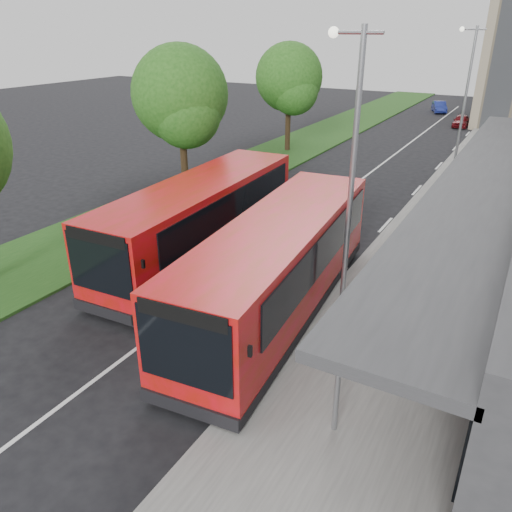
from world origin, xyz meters
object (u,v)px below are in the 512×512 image
Objects in this scene: bus_second at (201,220)px; litter_bin at (430,217)px; tree_mid at (181,101)px; bus_main at (279,267)px; tree_far at (289,82)px; lamp_post_near at (350,162)px; car_far at (439,107)px; car_near at (461,121)px; lamp_post_far at (465,89)px; bollard at (450,171)px.

litter_bin is (6.93, 7.32, -0.97)m from bus_second.
bus_main is at bearing -40.28° from tree_mid.
bus_main is at bearing -64.64° from tree_far.
lamp_post_near is (11.13, -7.05, -0.10)m from tree_mid.
bus_main is (-1.62, -1.01, -3.17)m from lamp_post_near.
lamp_post_near is 43.08m from car_far.
bus_main is at bearing -103.90° from car_far.
bus_main is (9.51, -20.06, -3.14)m from tree_far.
car_far is at bearing 75.88° from tree_far.
bus_second reaches higher than car_near.
bus_second is 12.68× the size of litter_bin.
lamp_post_far is 20.06m from bus_second.
tree_mid is at bearing -90.00° from tree_far.
bollard is at bearing 65.03° from bus_second.
litter_bin is at bearing 69.54° from bus_main.
tree_mid is 17.07m from lamp_post_far.
lamp_post_near is 8.87× the size of bollard.
litter_bin is at bearing 83.39° from lamp_post_near.
lamp_post_far is 5.39m from bollard.
car_far is at bearing 86.31° from bus_second.
bus_main is at bearing -96.50° from bollard.
bus_second is 3.21× the size of car_far.
tree_far is 0.91× the size of lamp_post_far.
tree_far is 8.58× the size of litter_bin.
lamp_post_far reaches higher than litter_bin.
car_near is at bearing 71.75° from tree_mid.
bus_second is 16.72m from bollard.
tree_far is at bearing -122.41° from car_near.
tree_far reaches higher than car_far.
bollard is (11.51, 9.49, -4.22)m from tree_mid.
car_far is (5.92, 35.51, -4.27)m from tree_mid.
lamp_post_near is 6.84m from bus_second.
lamp_post_far is at bearing 69.85° from bus_second.
car_far is at bearing 102.13° from bollard.
litter_bin is (12.11, 1.37, -4.25)m from tree_mid.
litter_bin is at bearing 43.90° from bus_second.
lamp_post_near is 0.75× the size of bus_second.
tree_far is at bearing 90.00° from tree_mid.
car_near is (-0.29, 36.02, -1.02)m from bus_main.
tree_mid is at bearing -130.68° from lamp_post_far.
bus_main is 3.52× the size of car_near.
bus_second is at bearing 148.97° from bus_main.
bollard is (2.00, 17.55, -0.95)m from bus_main.
tree_mid is 12.90m from litter_bin.
bus_main reaches higher than bus_second.
lamp_post_far is 21.31m from bus_main.
tree_mid reaches higher than litter_bin.
car_near is (-1.91, 35.02, -4.19)m from lamp_post_near.
bus_main reaches higher than car_near.
bollard is at bearing 94.20° from litter_bin.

